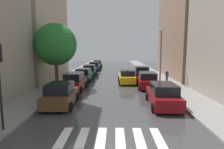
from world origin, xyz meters
TOP-DOWN VIEW (x-y plane):
  - ground_plane at (0.00, 24.00)m, footprint 28.00×72.00m
  - sidewalk_left at (-6.50, 24.00)m, footprint 3.00×72.00m
  - sidewalk_right at (6.50, 24.00)m, footprint 3.00×72.00m
  - crosswalk_stripes at (0.00, 1.70)m, footprint 4.95×2.20m
  - building_left_mid at (-11.00, 20.13)m, footprint 6.00×13.36m
  - parked_car_left_nearest at (-3.84, 6.92)m, footprint 2.25×4.36m
  - parked_car_left_second at (-3.95, 12.42)m, footprint 2.06×4.82m
  - parked_car_left_third at (-3.88, 17.84)m, footprint 2.18×4.34m
  - parked_car_left_fourth at (-3.90, 23.78)m, footprint 2.21×4.83m
  - parked_car_left_fifth at (-3.86, 30.58)m, footprint 2.18×4.38m
  - parked_car_left_sixth at (-3.82, 37.10)m, footprint 2.04×4.05m
  - parked_car_right_nearest at (3.75, 6.91)m, footprint 2.26×4.79m
  - parked_car_right_second at (3.71, 13.52)m, footprint 2.29×4.49m
  - parked_car_right_third at (3.87, 19.42)m, footprint 2.24×4.45m
  - taxi_midroad at (1.67, 16.54)m, footprint 2.12×4.46m
  - pedestrian_near_tree at (6.40, 15.78)m, footprint 0.36×0.36m
  - street_tree_left at (-6.12, 13.61)m, footprint 4.47×4.47m
  - lamp_post_right at (5.55, 15.64)m, footprint 0.60×0.28m

SIDE VIEW (x-z plane):
  - ground_plane at x=0.00m, z-range -0.04..0.00m
  - crosswalk_stripes at x=0.00m, z-range 0.00..0.01m
  - sidewalk_left at x=-6.50m, z-range 0.00..0.15m
  - sidewalk_right at x=6.50m, z-range 0.00..0.15m
  - parked_car_left_sixth at x=-3.82m, z-range -0.05..1.56m
  - taxi_midroad at x=1.67m, z-range -0.14..1.67m
  - parked_car_left_fourth at x=-3.90m, z-range -0.05..1.61m
  - parked_car_left_third at x=-3.88m, z-range -0.05..1.61m
  - parked_car_left_fifth at x=-3.86m, z-range -0.05..1.61m
  - parked_car_right_nearest at x=3.75m, z-range -0.05..1.63m
  - parked_car_left_nearest at x=-3.84m, z-range -0.06..1.64m
  - parked_car_right_second at x=3.71m, z-range -0.06..1.66m
  - parked_car_left_second at x=-3.95m, z-range -0.06..1.74m
  - parked_car_right_third at x=3.87m, z-range -0.07..1.74m
  - pedestrian_near_tree at x=6.40m, z-range 0.18..1.76m
  - lamp_post_right at x=5.55m, z-range 0.67..6.99m
  - street_tree_left at x=-6.12m, z-range 1.27..8.02m
  - building_left_mid at x=-11.00m, z-range 0.00..12.93m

